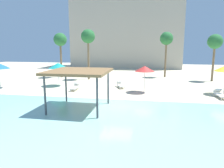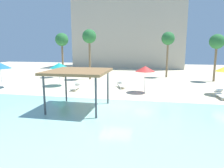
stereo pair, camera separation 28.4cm
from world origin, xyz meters
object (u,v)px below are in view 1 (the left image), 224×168
(beach_umbrella_red_2, at_px, (145,69))
(palm_tree_3, at_px, (60,41))
(lounge_chair_2, at_px, (75,87))
(palm_tree_2, at_px, (88,38))
(palm_tree_0, at_px, (215,43))
(palm_tree_1, at_px, (166,40))
(lounge_chair_1, at_px, (120,85))
(beach_umbrella_teal_1, at_px, (58,66))
(shade_pavilion, at_px, (79,73))
(lounge_chair_0, at_px, (220,94))

(beach_umbrella_red_2, distance_m, palm_tree_3, 15.26)
(lounge_chair_2, bearing_deg, beach_umbrella_red_2, 87.66)
(palm_tree_2, height_order, palm_tree_3, palm_tree_2)
(palm_tree_0, bearing_deg, palm_tree_1, 155.41)
(lounge_chair_1, relative_size, palm_tree_2, 0.29)
(lounge_chair_1, distance_m, palm_tree_2, 9.06)
(beach_umbrella_teal_1, height_order, palm_tree_0, palm_tree_0)
(lounge_chair_1, relative_size, palm_tree_0, 0.32)
(shade_pavilion, xyz_separation_m, beach_umbrella_teal_1, (-5.44, 8.42, -0.33))
(palm_tree_0, relative_size, palm_tree_1, 0.92)
(shade_pavilion, distance_m, beach_umbrella_teal_1, 10.02)
(palm_tree_0, relative_size, palm_tree_2, 0.89)
(lounge_chair_0, relative_size, palm_tree_3, 0.30)
(lounge_chair_1, bearing_deg, lounge_chair_0, 51.68)
(beach_umbrella_teal_1, height_order, palm_tree_2, palm_tree_2)
(beach_umbrella_teal_1, distance_m, palm_tree_3, 7.64)
(shade_pavilion, height_order, palm_tree_1, palm_tree_1)
(lounge_chair_2, xyz_separation_m, palm_tree_1, (10.06, 11.29, 5.20))
(lounge_chair_2, height_order, palm_tree_1, palm_tree_1)
(palm_tree_3, bearing_deg, lounge_chair_1, -32.88)
(beach_umbrella_teal_1, relative_size, palm_tree_3, 0.41)
(palm_tree_0, xyz_separation_m, palm_tree_1, (-5.91, 2.71, 0.50))
(shade_pavilion, bearing_deg, lounge_chair_1, 78.13)
(lounge_chair_2, xyz_separation_m, palm_tree_0, (15.98, 8.58, 4.70))
(palm_tree_1, height_order, palm_tree_3, palm_tree_1)
(beach_umbrella_red_2, bearing_deg, shade_pavilion, -123.94)
(beach_umbrella_red_2, xyz_separation_m, palm_tree_3, (-12.46, 8.29, 3.00))
(beach_umbrella_red_2, distance_m, palm_tree_0, 12.42)
(lounge_chair_0, bearing_deg, palm_tree_2, -124.38)
(lounge_chair_1, height_order, palm_tree_3, palm_tree_3)
(shade_pavilion, bearing_deg, beach_umbrella_teal_1, 122.86)
(lounge_chair_0, xyz_separation_m, palm_tree_0, (1.89, 9.56, 4.70))
(palm_tree_3, bearing_deg, palm_tree_2, -14.99)
(palm_tree_3, bearing_deg, shade_pavilion, -62.04)
(beach_umbrella_teal_1, relative_size, palm_tree_2, 0.39)
(lounge_chair_1, relative_size, palm_tree_3, 0.31)
(shade_pavilion, height_order, beach_umbrella_teal_1, shade_pavilion)
(shade_pavilion, xyz_separation_m, palm_tree_1, (7.29, 17.86, 2.82))
(shade_pavilion, height_order, palm_tree_2, palm_tree_2)
(shade_pavilion, distance_m, palm_tree_0, 20.24)
(lounge_chair_0, height_order, palm_tree_1, palm_tree_1)
(shade_pavilion, xyz_separation_m, palm_tree_3, (-7.95, 14.98, 2.67))
(palm_tree_0, bearing_deg, shade_pavilion, -131.05)
(lounge_chair_1, distance_m, palm_tree_1, 11.90)
(palm_tree_2, bearing_deg, palm_tree_0, 4.84)
(palm_tree_0, xyz_separation_m, palm_tree_2, (-16.58, -1.40, 0.69))
(lounge_chair_0, relative_size, palm_tree_2, 0.28)
(palm_tree_1, distance_m, palm_tree_3, 15.51)
(beach_umbrella_teal_1, xyz_separation_m, lounge_chair_1, (7.26, 0.25, -2.05))
(beach_umbrella_red_2, xyz_separation_m, palm_tree_0, (8.70, 8.46, 2.65))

